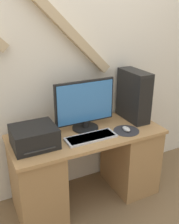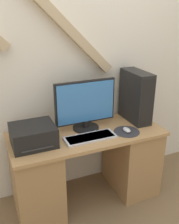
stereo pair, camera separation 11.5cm
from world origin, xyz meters
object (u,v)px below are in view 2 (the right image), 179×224
at_px(keyboard, 90,137).
at_px(mouse, 127,130).
at_px(computer_tower, 136,96).
at_px(printer, 33,135).
at_px(monitor, 86,105).
at_px(remote_control, 55,142).

height_order(keyboard, mouse, mouse).
height_order(computer_tower, printer, computer_tower).
bearing_deg(keyboard, mouse, -3.11).
bearing_deg(monitor, keyboard, -101.29).
bearing_deg(remote_control, printer, 164.45).
height_order(monitor, remote_control, monitor).
relative_size(computer_tower, remote_control, 4.31).
xyz_separation_m(monitor, printer, (-0.51, -0.11, -0.15)).
distance_m(monitor, remote_control, 0.44).
bearing_deg(computer_tower, printer, -174.64).
bearing_deg(printer, monitor, 11.99).
xyz_separation_m(mouse, remote_control, (-0.65, 0.06, -0.01)).
xyz_separation_m(keyboard, computer_tower, (0.56, 0.19, 0.23)).
bearing_deg(printer, remote_control, -15.55).
bearing_deg(keyboard, computer_tower, 18.54).
xyz_separation_m(keyboard, printer, (-0.47, 0.09, 0.07)).
distance_m(monitor, computer_tower, 0.52).
distance_m(mouse, remote_control, 0.65).
distance_m(monitor, printer, 0.54).
bearing_deg(printer, computer_tower, 5.36).
height_order(monitor, mouse, monitor).
bearing_deg(mouse, monitor, 144.82).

